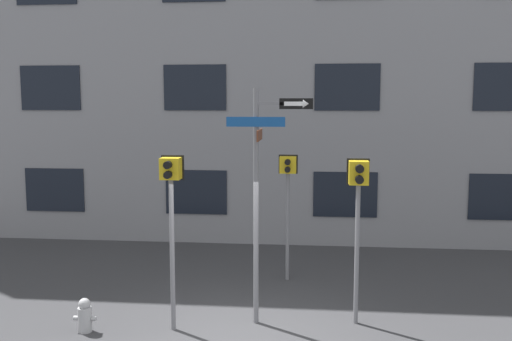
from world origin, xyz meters
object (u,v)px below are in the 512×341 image
at_px(pedestrian_signal_right, 358,195).
at_px(pedestrian_signal_across, 288,182).
at_px(pedestrian_signal_left, 171,196).
at_px(street_sign_pole, 261,184).
at_px(fire_hydrant, 85,316).

xyz_separation_m(pedestrian_signal_right, pedestrian_signal_across, (-1.30, 2.35, -0.13)).
distance_m(pedestrian_signal_left, pedestrian_signal_right, 3.16).
bearing_deg(pedestrian_signal_right, pedestrian_signal_left, -169.15).
distance_m(street_sign_pole, fire_hydrant, 3.70).
height_order(street_sign_pole, pedestrian_signal_left, street_sign_pole).
height_order(pedestrian_signal_left, fire_hydrant, pedestrian_signal_left).
xyz_separation_m(street_sign_pole, pedestrian_signal_right, (1.65, 0.15, -0.19)).
height_order(pedestrian_signal_left, pedestrian_signal_across, pedestrian_signal_left).
relative_size(pedestrian_signal_left, pedestrian_signal_right, 1.03).
distance_m(street_sign_pole, pedestrian_signal_left, 1.52).
bearing_deg(fire_hydrant, pedestrian_signal_left, 9.30).
height_order(street_sign_pole, pedestrian_signal_right, street_sign_pole).
bearing_deg(street_sign_pole, fire_hydrant, -166.82).
relative_size(pedestrian_signal_across, fire_hydrant, 4.67).
height_order(pedestrian_signal_left, pedestrian_signal_right, pedestrian_signal_left).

